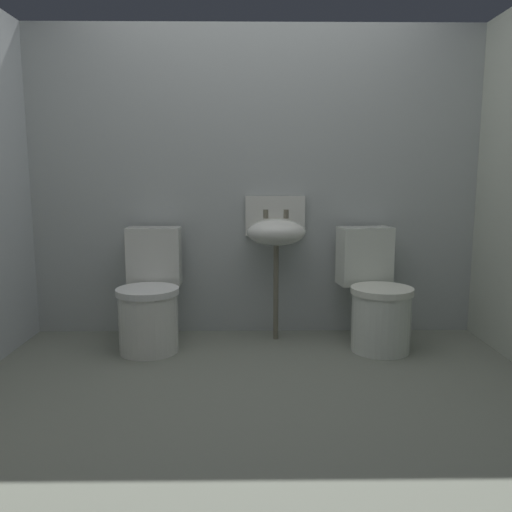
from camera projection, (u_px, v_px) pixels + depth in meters
The scene contains 5 objects.
ground_plane at pixel (257, 409), 2.61m from camera, with size 3.55×2.82×0.08m, color slate.
wall_back at pixel (254, 183), 3.68m from camera, with size 3.55×0.10×2.15m, color #A5ABAA.
toilet_left at pixel (150, 300), 3.39m from camera, with size 0.41×0.60×0.78m.
toilet_right at pixel (376, 299), 3.41m from camera, with size 0.48×0.65×0.78m.
sink at pixel (276, 231), 3.52m from camera, with size 0.42×0.35×0.99m.
Camera 1 is at (-0.03, -2.46, 1.13)m, focal length 36.18 mm.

